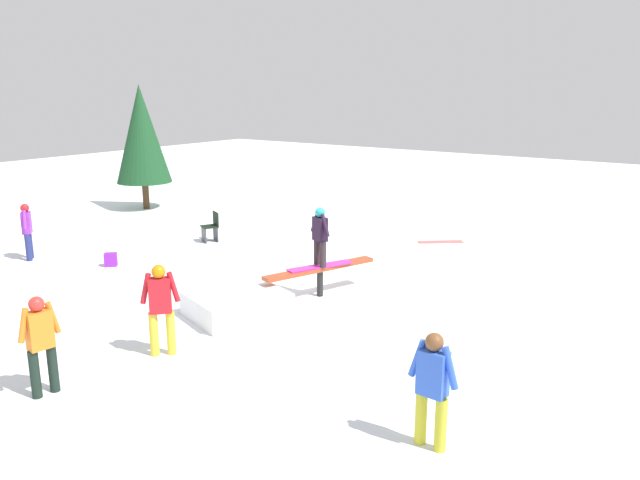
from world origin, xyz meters
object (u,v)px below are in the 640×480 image
object	(u,v)px
bystander_purple	(27,228)
folding_chair	(211,228)
rail_feature	(320,271)
loose_snowboard_coral	(441,242)
bystander_red	(161,305)
bystander_blue	(432,384)
backpack_on_snow	(111,260)
bystander_orange	(40,340)
main_rider_on_rail	(320,238)
pine_tree_near	(142,134)

from	to	relation	value
bystander_purple	folding_chair	bearing A→B (deg)	97.65
rail_feature	loose_snowboard_coral	size ratio (longest dim) A/B	2.07
bystander_red	bystander_blue	size ratio (longest dim) A/B	1.03
bystander_purple	loose_snowboard_coral	distance (m)	11.45
bystander_red	backpack_on_snow	xyz separation A→B (m)	(2.86, 5.31, -0.73)
bystander_orange	bystander_purple	world-z (taller)	bystander_orange
bystander_blue	loose_snowboard_coral	bearing A→B (deg)	117.54
bystander_purple	folding_chair	size ratio (longest dim) A/B	1.70
bystander_orange	folding_chair	distance (m)	9.48
main_rider_on_rail	folding_chair	bearing A→B (deg)	92.33
bystander_red	loose_snowboard_coral	size ratio (longest dim) A/B	1.22
bystander_purple	backpack_on_snow	size ratio (longest dim) A/B	4.41
rail_feature	bystander_orange	world-z (taller)	bystander_orange
bystander_purple	pine_tree_near	size ratio (longest dim) A/B	0.33
main_rider_on_rail	folding_chair	size ratio (longest dim) A/B	1.72
rail_feature	bystander_red	world-z (taller)	bystander_red
bystander_purple	loose_snowboard_coral	size ratio (longest dim) A/B	1.14
bystander_blue	rail_feature	bearing A→B (deg)	142.33
bystander_purple	folding_chair	distance (m)	4.92
bystander_red	rail_feature	bearing A→B (deg)	-142.11
bystander_purple	folding_chair	world-z (taller)	bystander_purple
rail_feature	main_rider_on_rail	distance (m)	0.73
bystander_blue	pine_tree_near	size ratio (longest dim) A/B	0.34
folding_chair	bystander_purple	bearing A→B (deg)	-93.66
bystander_orange	bystander_blue	xyz separation A→B (m)	(2.05, -5.28, 0.01)
bystander_orange	bystander_blue	world-z (taller)	bystander_blue
bystander_red	bystander_purple	distance (m)	7.85
bystander_red	bystander_blue	bearing A→B (deg)	134.44
folding_chair	backpack_on_snow	bearing A→B (deg)	-66.80
bystander_orange	bystander_blue	distance (m)	5.67
main_rider_on_rail	loose_snowboard_coral	bearing A→B (deg)	22.84
bystander_orange	bystander_purple	xyz separation A→B (m)	(3.99, 7.26, -0.02)
rail_feature	pine_tree_near	bearing A→B (deg)	87.48
bystander_red	backpack_on_snow	distance (m)	6.08
rail_feature	bystander_purple	bearing A→B (deg)	123.44
bystander_red	main_rider_on_rail	bearing A→B (deg)	-142.11
bystander_blue	bystander_purple	bearing A→B (deg)	174.75
loose_snowboard_coral	pine_tree_near	size ratio (longest dim) A/B	0.29
bystander_orange	folding_chair	world-z (taller)	bystander_orange
main_rider_on_rail	bystander_blue	bearing A→B (deg)	-107.35
bystander_blue	bystander_red	bearing A→B (deg)	-175.57
bystander_red	backpack_on_snow	world-z (taller)	bystander_red
bystander_orange	bystander_red	world-z (taller)	bystander_red
backpack_on_snow	loose_snowboard_coral	bearing A→B (deg)	6.20
bystander_orange	pine_tree_near	xyz separation A→B (m)	(10.44, 10.41, 1.90)
rail_feature	pine_tree_near	size ratio (longest dim) A/B	0.60
bystander_orange	bystander_blue	bearing A→B (deg)	117.93
bystander_purple	bystander_red	bearing A→B (deg)	23.69
loose_snowboard_coral	main_rider_on_rail	bearing A→B (deg)	49.67
bystander_purple	backpack_on_snow	xyz separation A→B (m)	(0.85, -2.28, -0.67)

